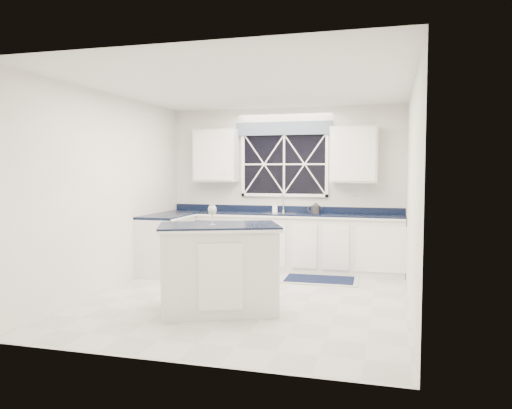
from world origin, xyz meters
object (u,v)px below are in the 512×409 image
(soap_bottle, at_px, (275,206))
(wine_glass, at_px, (212,211))
(island, at_px, (219,268))
(faucet, at_px, (283,203))
(kettle, at_px, (316,208))
(dishwasher, at_px, (218,242))

(soap_bottle, bearing_deg, wine_glass, -91.39)
(island, height_order, wine_glass, wine_glass)
(island, xyz_separation_m, wine_glass, (-0.06, -0.07, 0.67))
(soap_bottle, bearing_deg, faucet, -9.67)
(faucet, relative_size, wine_glass, 1.27)
(soap_bottle, bearing_deg, island, -90.27)
(kettle, height_order, wine_glass, wine_glass)
(dishwasher, relative_size, faucet, 2.72)
(dishwasher, height_order, island, island)
(faucet, xyz_separation_m, soap_bottle, (-0.15, 0.03, -0.07))
(dishwasher, height_order, soap_bottle, soap_bottle)
(faucet, bearing_deg, island, -93.35)
(wine_glass, relative_size, soap_bottle, 1.29)
(dishwasher, xyz_separation_m, kettle, (1.67, 0.04, 0.62))
(island, bearing_deg, wine_glass, -153.13)
(kettle, bearing_deg, faucet, 152.11)
(wine_glass, bearing_deg, soap_bottle, 88.61)
(faucet, height_order, island, faucet)
(island, bearing_deg, dishwasher, 87.50)
(dishwasher, xyz_separation_m, island, (0.94, -2.60, 0.10))
(dishwasher, distance_m, island, 2.77)
(faucet, xyz_separation_m, island, (-0.16, -2.80, -0.58))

